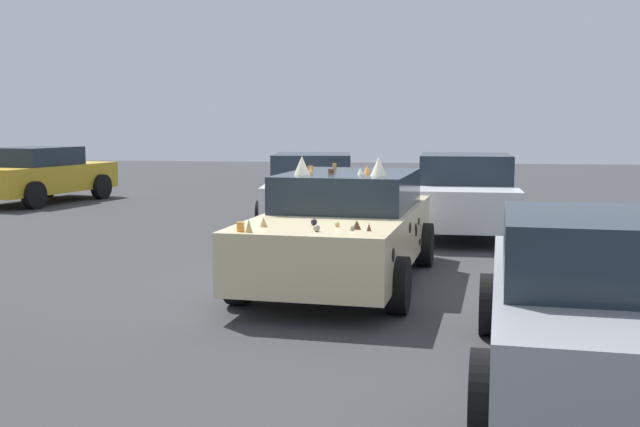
# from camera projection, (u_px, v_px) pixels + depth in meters

# --- Properties ---
(ground_plane) EXTENTS (60.00, 60.00, 0.00)m
(ground_plane) POSITION_uv_depth(u_px,v_px,m) (343.00, 283.00, 9.85)
(ground_plane) COLOR #38383A
(art_car_decorated) EXTENTS (4.69, 2.31, 1.65)m
(art_car_decorated) POSITION_uv_depth(u_px,v_px,m) (345.00, 226.00, 9.85)
(art_car_decorated) COLOR beige
(art_car_decorated) RESTS_ON ground
(parked_sedan_near_left) EXTENTS (4.47, 2.34, 1.43)m
(parked_sedan_near_left) POSITION_uv_depth(u_px,v_px,m) (312.00, 189.00, 15.59)
(parked_sedan_near_left) COLOR silver
(parked_sedan_near_left) RESTS_ON ground
(parked_sedan_row_back_far) EXTENTS (4.59, 2.06, 1.48)m
(parked_sedan_row_back_far) POSITION_uv_depth(u_px,v_px,m) (465.00, 194.00, 14.26)
(parked_sedan_row_back_far) COLOR silver
(parked_sedan_row_back_far) RESTS_ON ground
(parked_sedan_far_right) EXTENTS (4.49, 2.66, 1.44)m
(parked_sedan_far_right) POSITION_uv_depth(u_px,v_px,m) (39.00, 174.00, 19.68)
(parked_sedan_far_right) COLOR gold
(parked_sedan_far_right) RESTS_ON ground
(parked_sedan_behind_right) EXTENTS (4.23, 2.27, 1.39)m
(parked_sedan_behind_right) POSITION_uv_depth(u_px,v_px,m) (611.00, 303.00, 5.87)
(parked_sedan_behind_right) COLOR gray
(parked_sedan_behind_right) RESTS_ON ground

